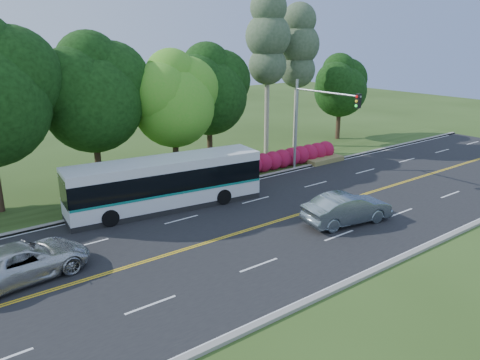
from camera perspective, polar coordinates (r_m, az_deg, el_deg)
ground at (r=27.98m, az=7.27°, el=-4.18°), size 120.00×120.00×0.00m
road at (r=27.98m, az=7.27°, el=-4.16°), size 60.00×14.00×0.02m
curb_north at (r=33.11m, az=-1.38°, el=-0.48°), size 60.00×0.30×0.15m
curb_south at (r=23.85m, az=19.47°, el=-8.82°), size 60.00×0.30×0.15m
grass_verge at (r=34.56m, az=-3.18°, el=0.22°), size 60.00×4.00×0.10m
lane_markings at (r=27.91m, az=7.13°, el=-4.18°), size 57.60×13.82×0.00m
tree_row at (r=33.50m, az=-13.92°, el=10.88°), size 44.70×9.10×13.84m
bougainvillea_hedge at (r=38.11m, az=6.51°, el=2.80°), size 9.50×2.25×1.50m
traffic_signal at (r=34.93m, az=9.03°, el=8.01°), size 0.42×6.10×7.00m
transit_bus at (r=28.59m, az=-9.06°, el=-0.49°), size 12.04×4.02×3.09m
sedan at (r=26.87m, az=12.94°, el=-3.41°), size 5.43×2.73×1.71m
suv at (r=22.54m, az=-24.96°, el=-9.00°), size 5.91×3.22×1.57m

